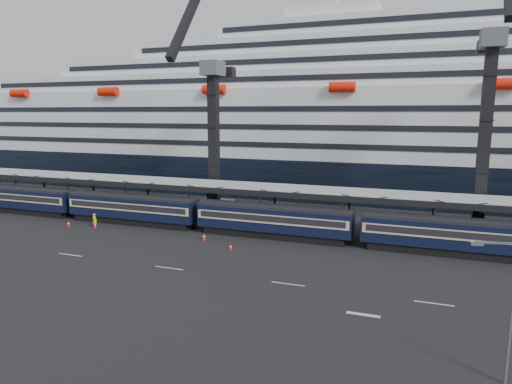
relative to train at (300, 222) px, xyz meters
The scene contains 13 objects.
ground 11.25m from the train, 65.06° to the right, with size 260.00×260.00×0.00m, color black.
lane_markings 20.02m from the train, 49.95° to the right, with size 111.00×4.27×0.02m.
train is the anchor object (origin of this frame).
canopy 6.85m from the train, 40.71° to the left, with size 130.00×6.25×5.53m.
cruise_ship 37.56m from the train, 84.34° to the left, with size 214.09×28.84×34.00m.
crane_dark_near 20.10m from the train, 150.76° to the left, with size 4.50×17.75×35.08m.
crane_dark_mid 23.83m from the train, 21.11° to the left, with size 4.50×18.24×39.64m.
worker 27.07m from the train, behind, with size 0.68×0.45×1.87m, color #EDFE0D.
street_lamp 30.27m from the train, 53.50° to the right, with size 2.44×0.65×8.11m.
traffic_cone_a 30.75m from the train, behind, with size 0.40×0.40×0.80m.
traffic_cone_b 26.94m from the train, behind, with size 0.39×0.39×0.78m.
traffic_cone_c 11.49m from the train, 159.66° to the right, with size 0.43×0.43×0.85m.
traffic_cone_d 9.07m from the train, 133.67° to the right, with size 0.36×0.36×0.71m.
Camera 1 is at (8.57, -40.73, 14.88)m, focal length 32.00 mm.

